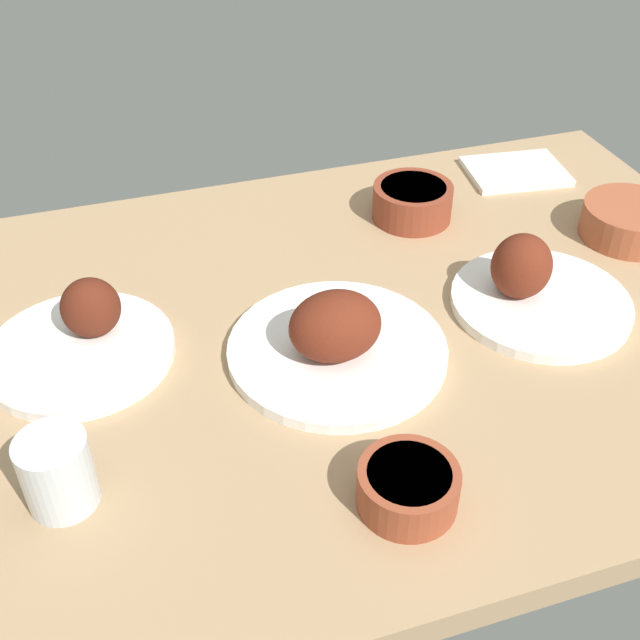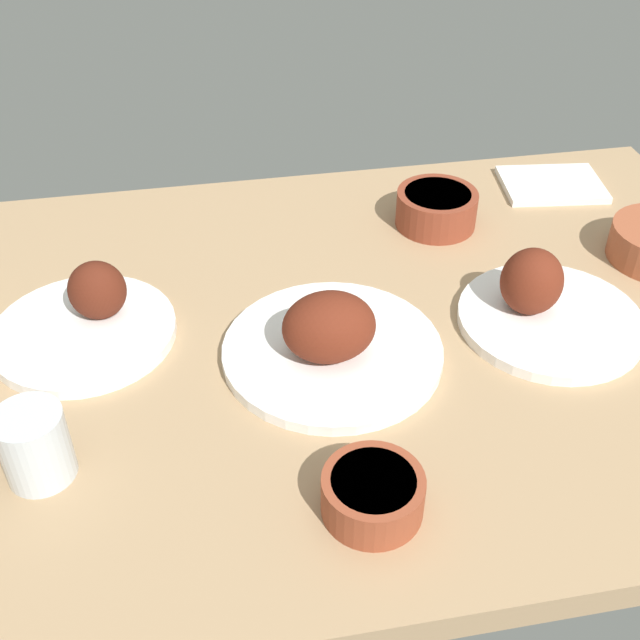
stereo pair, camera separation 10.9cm
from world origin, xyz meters
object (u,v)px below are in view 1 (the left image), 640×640
at_px(plate_center_main, 336,340).
at_px(bowl_potatoes, 410,486).
at_px(bowl_cream, 412,201).
at_px(water_tumbler, 57,472).
at_px(plate_near_viewer, 83,338).
at_px(folded_napkin, 515,171).
at_px(plate_far_side, 533,288).
at_px(bowl_pasta, 631,220).

xyz_separation_m(plate_center_main, bowl_potatoes, (-0.00, -0.25, -0.00)).
xyz_separation_m(bowl_cream, water_tumbler, (-0.59, -0.43, 0.01)).
bearing_deg(bowl_cream, water_tumbler, -143.84).
relative_size(plate_center_main, water_tumbler, 3.25).
xyz_separation_m(plate_near_viewer, folded_napkin, (0.79, 0.27, -0.02)).
bearing_deg(bowl_cream, plate_center_main, -128.12).
height_order(plate_center_main, bowl_potatoes, plate_center_main).
height_order(plate_near_viewer, plate_center_main, plate_center_main).
distance_m(bowl_cream, bowl_potatoes, 0.60).
xyz_separation_m(bowl_potatoes, folded_napkin, (0.48, 0.64, -0.02)).
distance_m(plate_far_side, plate_center_main, 0.31).
bearing_deg(bowl_potatoes, bowl_cream, 66.78).
distance_m(bowl_pasta, bowl_potatoes, 0.68).
distance_m(plate_center_main, water_tumbler, 0.38).
bearing_deg(plate_far_side, bowl_pasta, 25.46).
bearing_deg(bowl_cream, plate_near_viewer, -161.32).
bearing_deg(plate_center_main, bowl_potatoes, -90.27).
bearing_deg(water_tumbler, folded_napkin, 31.72).
bearing_deg(bowl_cream, plate_far_side, -75.85).
height_order(plate_far_side, bowl_cream, plate_far_side).
relative_size(plate_near_viewer, water_tumbler, 2.78).
height_order(plate_center_main, bowl_pasta, plate_center_main).
xyz_separation_m(bowl_pasta, folded_napkin, (-0.07, 0.24, -0.02)).
height_order(plate_near_viewer, bowl_cream, plate_near_viewer).
relative_size(bowl_pasta, water_tumbler, 1.72).
distance_m(plate_near_viewer, bowl_cream, 0.58).
distance_m(plate_far_side, bowl_potatoes, 0.41).
height_order(bowl_cream, water_tumbler, water_tumbler).
distance_m(bowl_pasta, water_tumbler, 0.95).
relative_size(plate_near_viewer, bowl_cream, 1.90).
height_order(bowl_potatoes, folded_napkin, bowl_potatoes).
relative_size(plate_center_main, bowl_cream, 2.22).
bearing_deg(plate_far_side, folded_napkin, 64.35).
distance_m(bowl_potatoes, folded_napkin, 0.80).
height_order(plate_center_main, water_tumbler, plate_center_main).
xyz_separation_m(water_tumbler, folded_napkin, (0.84, 0.52, -0.04)).
bearing_deg(bowl_pasta, bowl_potatoes, -144.43).
height_order(plate_far_side, water_tumbler, plate_far_side).
bearing_deg(plate_far_side, water_tumbler, -166.55).
bearing_deg(water_tumbler, bowl_pasta, 16.83).
distance_m(plate_center_main, bowl_pasta, 0.57).
distance_m(plate_far_side, bowl_cream, 0.28).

